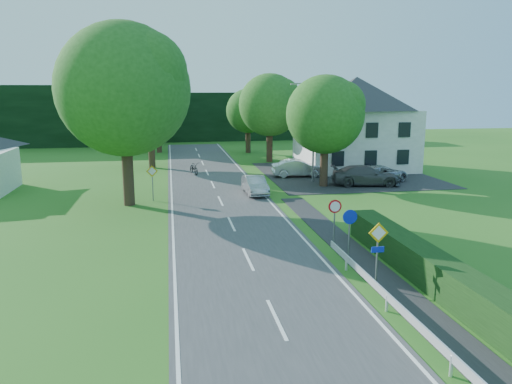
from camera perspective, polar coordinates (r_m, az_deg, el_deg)
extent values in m
cube|color=#3B3B3E|center=(29.99, -3.30, -2.71)|extent=(7.00, 80.00, 0.04)
cube|color=#232326|center=(15.52, 25.00, -18.11)|extent=(1.50, 44.00, 0.04)
cube|color=#232326|center=(45.19, 10.04, 2.00)|extent=(14.00, 16.00, 0.04)
cube|color=white|center=(29.81, -9.52, -2.90)|extent=(0.12, 80.00, 0.01)
cube|color=white|center=(30.51, 2.78, -2.41)|extent=(0.12, 80.00, 0.01)
cube|color=black|center=(75.82, -1.31, 8.65)|extent=(30.00, 5.00, 7.00)
cube|color=silver|center=(48.31, 11.20, 5.90)|extent=(10.00, 8.00, 5.60)
pyramid|color=#27262B|center=(48.09, 11.40, 11.01)|extent=(10.60, 8.40, 3.00)
cylinder|color=slate|center=(40.68, 6.60, 6.71)|extent=(0.16, 0.16, 8.00)
cylinder|color=slate|center=(40.32, 5.62, 12.23)|extent=(1.70, 0.10, 0.10)
cube|color=slate|center=(40.09, 4.35, 12.19)|extent=(0.50, 0.18, 0.12)
cylinder|color=slate|center=(19.52, 13.65, -7.35)|extent=(0.07, 0.07, 2.40)
cube|color=#EDAC0C|center=(19.20, 13.83, -4.56)|extent=(0.78, 0.04, 0.78)
cube|color=white|center=(19.20, 13.83, -4.56)|extent=(0.57, 0.05, 0.57)
cube|color=#0C24B9|center=(19.39, 13.73, -6.40)|extent=(0.50, 0.04, 0.22)
cylinder|color=slate|center=(22.20, 10.57, -5.17)|extent=(0.07, 0.07, 2.20)
cylinder|color=#0C24B9|center=(21.92, 10.69, -2.81)|extent=(0.64, 0.04, 0.64)
cylinder|color=slate|center=(24.00, 8.92, -3.83)|extent=(0.07, 0.07, 2.20)
cylinder|color=red|center=(23.74, 9.01, -1.64)|extent=(0.64, 0.04, 0.64)
cylinder|color=white|center=(23.72, 9.03, -1.65)|extent=(0.48, 0.04, 0.48)
cylinder|color=slate|center=(34.49, -11.73, 0.79)|extent=(0.07, 0.07, 2.20)
cube|color=#EDAC0C|center=(34.30, -11.80, 2.34)|extent=(0.78, 0.04, 0.78)
cube|color=white|center=(34.30, -11.80, 2.34)|extent=(0.57, 0.05, 0.57)
imported|color=#A5A5AA|center=(35.91, -0.11, 0.81)|extent=(1.48, 4.01, 1.31)
imported|color=black|center=(44.89, -7.11, 2.74)|extent=(1.20, 2.12, 1.05)
imported|color=silver|center=(43.28, 4.83, 2.75)|extent=(4.63, 1.94, 1.49)
imported|color=#48484D|center=(40.14, 12.43, 1.86)|extent=(5.67, 3.13, 1.56)
imported|color=#A4A3AA|center=(41.77, 13.97, 2.06)|extent=(5.52, 4.10, 1.39)
imported|color=red|center=(45.67, 9.60, 3.50)|extent=(3.07, 3.09, 2.13)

